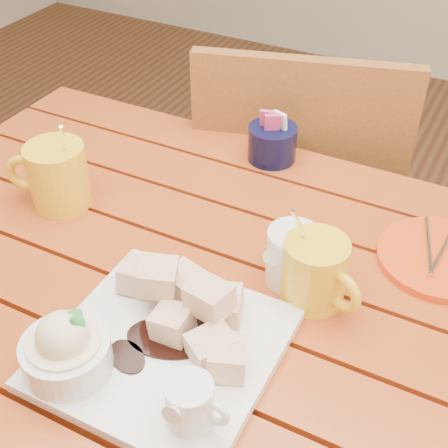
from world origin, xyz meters
The scene contains 8 objects.
table centered at (0.00, 0.00, 0.64)m, with size 1.20×0.79×0.75m.
dessert_plate centered at (-0.01, -0.16, 0.78)m, with size 0.28×0.28×0.11m.
coffee_mug_left centered at (-0.32, 0.05, 0.81)m, with size 0.14×0.10×0.16m.
coffee_mug_right centered at (0.14, 0.03, 0.80)m, with size 0.12×0.09×0.15m.
cream_pitcher centered at (0.10, 0.05, 0.80)m, with size 0.11×0.09×0.09m.
sugar_caddy centered at (-0.06, 0.34, 0.78)m, with size 0.09×0.09×0.10m.
orange_saucer centered at (0.28, 0.19, 0.76)m, with size 0.19×0.19×0.02m.
chair_far centered at (-0.08, 0.55, 0.51)m, with size 0.53×0.53×0.91m.
Camera 1 is at (0.31, -0.57, 1.37)m, focal length 50.00 mm.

